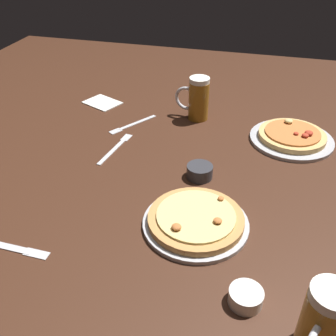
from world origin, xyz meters
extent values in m
cube|color=#3D2114|center=(0.00, 0.00, -0.01)|extent=(2.40, 2.40, 0.03)
cylinder|color=#B2B2B7|center=(0.13, -0.20, 0.01)|extent=(0.27, 0.27, 0.01)
cylinder|color=tan|center=(0.13, -0.20, 0.02)|extent=(0.24, 0.24, 0.02)
cylinder|color=#DBC67A|center=(0.13, -0.20, 0.03)|extent=(0.20, 0.20, 0.01)
ellipsoid|color=#C67038|center=(0.18, -0.22, 0.04)|extent=(0.02, 0.02, 0.01)
ellipsoid|color=#C67038|center=(0.18, -0.13, 0.04)|extent=(0.02, 0.02, 0.01)
ellipsoid|color=#C67038|center=(0.09, -0.26, 0.04)|extent=(0.02, 0.02, 0.01)
cylinder|color=#B2B2B7|center=(0.36, 0.30, 0.01)|extent=(0.28, 0.28, 0.01)
cylinder|color=tan|center=(0.36, 0.30, 0.02)|extent=(0.22, 0.22, 0.02)
cylinder|color=#C67038|center=(0.36, 0.30, 0.03)|extent=(0.18, 0.18, 0.01)
ellipsoid|color=#DBC67A|center=(0.34, 0.36, 0.04)|extent=(0.03, 0.03, 0.01)
ellipsoid|color=#B73823|center=(0.39, 0.27, 0.04)|extent=(0.02, 0.02, 0.01)
ellipsoid|color=#B73823|center=(0.41, 0.29, 0.04)|extent=(0.03, 0.03, 0.01)
ellipsoid|color=#B73823|center=(0.37, 0.28, 0.04)|extent=(0.02, 0.02, 0.01)
cylinder|color=#9E6619|center=(0.02, 0.38, 0.07)|extent=(0.07, 0.07, 0.14)
cylinder|color=white|center=(0.02, 0.38, 0.15)|extent=(0.07, 0.07, 0.02)
torus|color=silver|center=(-0.03, 0.39, 0.07)|extent=(0.09, 0.03, 0.09)
cylinder|color=#B27A23|center=(0.40, -0.47, 0.07)|extent=(0.08, 0.08, 0.14)
cylinder|color=white|center=(0.40, -0.47, 0.15)|extent=(0.08, 0.08, 0.02)
cylinder|color=#333338|center=(0.09, 0.01, 0.02)|extent=(0.08, 0.08, 0.04)
cylinder|color=silver|center=(0.27, -0.40, 0.02)|extent=(0.07, 0.07, 0.03)
cube|color=silver|center=(-0.39, 0.41, 0.00)|extent=(0.17, 0.15, 0.01)
cube|color=silver|center=(-0.21, 0.07, 0.00)|extent=(0.04, 0.17, 0.01)
cube|color=silver|center=(-0.19, 0.17, 0.00)|extent=(0.03, 0.05, 0.00)
cube|color=silver|center=(-0.21, -0.39, 0.00)|extent=(0.06, 0.02, 0.00)
cube|color=silver|center=(-0.19, 0.29, 0.00)|extent=(0.10, 0.15, 0.01)
cube|color=silver|center=(-0.25, 0.20, 0.00)|extent=(0.05, 0.05, 0.00)
camera|label=1|loc=(0.25, -0.93, 0.67)|focal=41.77mm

